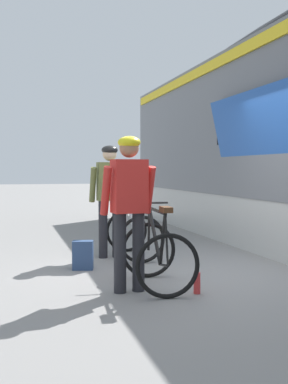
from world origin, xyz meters
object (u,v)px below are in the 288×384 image
(cyclist_near_in_olive, at_px, (110,191))
(water_bottle_near_the_bikes, at_px, (197,283))
(bicycle_near_silver, at_px, (134,232))
(cyclist_far_in_red, at_px, (129,199))
(backpack_on_platform, at_px, (83,255))
(bicycle_far_black, at_px, (157,253))

(cyclist_near_in_olive, xyz_separation_m, water_bottle_near_the_bikes, (0.50, -2.40, -0.94))
(water_bottle_near_the_bikes, bearing_deg, bicycle_near_silver, 93.29)
(bicycle_near_silver, bearing_deg, water_bottle_near_the_bikes, -86.71)
(cyclist_far_in_red, height_order, bicycle_near_silver, cyclist_far_in_red)
(bicycle_near_silver, distance_m, water_bottle_near_the_bikes, 2.34)
(backpack_on_platform, xyz_separation_m, water_bottle_near_the_bikes, (1.04, -1.62, -0.08))
(bicycle_near_silver, relative_size, backpack_on_platform, 2.70)
(cyclist_near_in_olive, height_order, bicycle_near_silver, cyclist_near_in_olive)
(cyclist_far_in_red, bearing_deg, bicycle_far_black, 15.61)
(bicycle_near_silver, distance_m, bicycle_far_black, 1.94)
(bicycle_near_silver, xyz_separation_m, bicycle_far_black, (-0.21, -1.93, 0.00))
(bicycle_near_silver, bearing_deg, bicycle_far_black, -96.25)
(bicycle_near_silver, bearing_deg, backpack_on_platform, -142.67)
(bicycle_far_black, distance_m, water_bottle_near_the_bikes, 0.59)
(cyclist_near_in_olive, relative_size, cyclist_far_in_red, 1.00)
(backpack_on_platform, relative_size, water_bottle_near_the_bikes, 1.69)
(cyclist_near_in_olive, distance_m, backpack_on_platform, 1.28)
(bicycle_near_silver, relative_size, water_bottle_near_the_bikes, 4.57)
(cyclist_near_in_olive, bearing_deg, bicycle_near_silver, -13.42)
(cyclist_far_in_red, relative_size, bicycle_far_black, 1.57)
(backpack_on_platform, bearing_deg, bicycle_near_silver, 51.17)
(cyclist_near_in_olive, height_order, backpack_on_platform, cyclist_near_in_olive)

